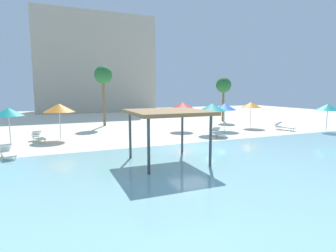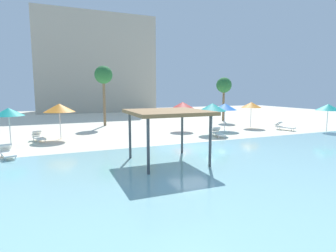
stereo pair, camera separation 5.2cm
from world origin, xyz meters
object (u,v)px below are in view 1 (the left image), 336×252
(beach_umbrella_orange_1, at_px, (59,108))
(lounge_chair_2, at_px, (218,133))
(beach_umbrella_teal_2, at_px, (212,107))
(beach_umbrella_teal_5, at_px, (8,112))
(lounge_chair_1, at_px, (38,137))
(beach_umbrella_teal_0, at_px, (328,107))
(beach_umbrella_blue_4, at_px, (225,107))
(lounge_chair_0, at_px, (283,126))
(palm_tree_1, at_px, (224,86))
(beach_umbrella_red_3, at_px, (182,105))
(shade_pavilion, at_px, (168,114))
(lounge_chair_4, at_px, (7,152))
(beach_umbrella_orange_7, at_px, (251,105))
(palm_tree_0, at_px, (103,76))

(beach_umbrella_orange_1, bearing_deg, lounge_chair_2, -17.95)
(beach_umbrella_teal_2, xyz_separation_m, lounge_chair_2, (-0.37, -1.58, -2.02))
(beach_umbrella_teal_5, distance_m, lounge_chair_1, 2.84)
(beach_umbrella_teal_0, distance_m, beach_umbrella_blue_4, 9.34)
(lounge_chair_0, relative_size, palm_tree_1, 0.37)
(beach_umbrella_teal_0, relative_size, beach_umbrella_orange_1, 0.92)
(beach_umbrella_red_3, bearing_deg, lounge_chair_0, -21.88)
(beach_umbrella_orange_1, distance_m, beach_umbrella_teal_5, 3.57)
(shade_pavilion, bearing_deg, beach_umbrella_teal_5, 135.06)
(beach_umbrella_orange_1, xyz_separation_m, palm_tree_1, (19.24, 6.04, 1.89))
(beach_umbrella_teal_5, xyz_separation_m, lounge_chair_1, (1.69, 1.06, -2.02))
(beach_umbrella_orange_1, bearing_deg, shade_pavilion, -62.44)
(shade_pavilion, bearing_deg, lounge_chair_4, 150.92)
(beach_umbrella_red_3, distance_m, lounge_chair_0, 10.08)
(beach_umbrella_teal_5, height_order, lounge_chair_0, beach_umbrella_teal_5)
(beach_umbrella_teal_2, distance_m, beach_umbrella_red_3, 3.34)
(beach_umbrella_orange_7, bearing_deg, beach_umbrella_red_3, 172.96)
(lounge_chair_4, bearing_deg, palm_tree_0, 132.22)
(beach_umbrella_teal_2, distance_m, beach_umbrella_teal_5, 15.73)
(shade_pavilion, relative_size, palm_tree_1, 0.72)
(lounge_chair_0, bearing_deg, beach_umbrella_orange_1, -113.63)
(beach_umbrella_red_3, bearing_deg, shade_pavilion, -119.35)
(shade_pavilion, xyz_separation_m, beach_umbrella_teal_5, (-8.37, 8.36, -0.26))
(beach_umbrella_teal_5, height_order, lounge_chair_1, beach_umbrella_teal_5)
(beach_umbrella_red_3, xyz_separation_m, beach_umbrella_blue_4, (3.76, -1.54, -0.16))
(beach_umbrella_teal_0, height_order, beach_umbrella_orange_7, beach_umbrella_orange_7)
(beach_umbrella_orange_7, distance_m, lounge_chair_1, 20.08)
(beach_umbrella_teal_0, bearing_deg, palm_tree_0, 146.18)
(beach_umbrella_blue_4, distance_m, beach_umbrella_teal_5, 18.02)
(lounge_chair_0, relative_size, palm_tree_0, 0.31)
(lounge_chair_1, bearing_deg, beach_umbrella_orange_1, 87.89)
(beach_umbrella_red_3, relative_size, beach_umbrella_teal_5, 1.03)
(beach_umbrella_blue_4, xyz_separation_m, lounge_chair_0, (5.40, -2.14, -1.92))
(beach_umbrella_teal_0, xyz_separation_m, lounge_chair_4, (-25.84, 0.09, -1.94))
(lounge_chair_2, bearing_deg, palm_tree_0, -130.81)
(palm_tree_1, bearing_deg, beach_umbrella_teal_5, -161.65)
(lounge_chair_0, relative_size, lounge_chair_1, 1.00)
(beach_umbrella_blue_4, bearing_deg, shade_pavilion, -137.21)
(beach_umbrella_teal_2, xyz_separation_m, beach_umbrella_red_3, (-1.45, 3.01, 0.06))
(beach_umbrella_orange_1, height_order, lounge_chair_1, beach_umbrella_orange_1)
(shade_pavilion, distance_m, beach_umbrella_blue_4, 13.14)
(shade_pavilion, xyz_separation_m, beach_umbrella_orange_7, (13.29, 9.55, -0.28))
(beach_umbrella_blue_4, bearing_deg, beach_umbrella_teal_0, -29.14)
(beach_umbrella_blue_4, distance_m, beach_umbrella_orange_7, 3.71)
(beach_umbrella_orange_7, relative_size, lounge_chair_2, 1.32)
(lounge_chair_4, bearing_deg, beach_umbrella_teal_2, 84.95)
(lounge_chair_0, bearing_deg, lounge_chair_4, -99.42)
(lounge_chair_1, distance_m, palm_tree_0, 10.73)
(beach_umbrella_red_3, relative_size, lounge_chair_4, 1.36)
(lounge_chair_0, bearing_deg, beach_umbrella_teal_0, 33.72)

